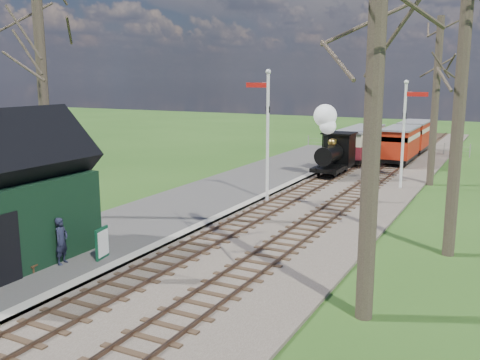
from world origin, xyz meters
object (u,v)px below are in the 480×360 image
(red_carriage_b, at_px, (414,136))
(sign_board, at_px, (102,243))
(locomotive, at_px, (333,145))
(red_carriage_a, at_px, (400,144))
(semaphore_near, at_px, (266,126))
(person, at_px, (62,241))
(bench, at_px, (37,256))
(coach, at_px, (360,142))
(semaphore_far, at_px, (405,126))

(red_carriage_b, height_order, sign_board, red_carriage_b)
(locomotive, distance_m, red_carriage_b, 12.38)
(locomotive, relative_size, red_carriage_a, 0.88)
(semaphore_near, bearing_deg, red_carriage_b, 80.38)
(locomotive, height_order, red_carriage_a, locomotive)
(red_carriage_a, bearing_deg, person, -101.69)
(semaphore_near, bearing_deg, red_carriage_a, 76.82)
(bench, bearing_deg, coach, 82.95)
(semaphore_far, height_order, coach, semaphore_far)
(semaphore_far, relative_size, red_carriage_b, 1.21)
(semaphore_near, xyz_separation_m, bench, (-2.37, -11.49, -3.09))
(semaphore_far, relative_size, coach, 0.86)
(semaphore_far, distance_m, person, 18.52)
(coach, bearing_deg, semaphore_near, -93.18)
(semaphore_near, height_order, sign_board, semaphore_near)
(coach, bearing_deg, locomotive, -90.11)
(semaphore_near, distance_m, coach, 14.04)
(red_carriage_b, distance_m, sign_board, 30.24)
(sign_board, height_order, bench, sign_board)
(semaphore_near, relative_size, bench, 4.77)
(person, bearing_deg, locomotive, -20.26)
(semaphore_far, bearing_deg, red_carriage_a, 101.95)
(coach, bearing_deg, red_carriage_a, 11.63)
(coach, bearing_deg, sign_board, -94.51)
(coach, distance_m, bench, 25.55)
(coach, xyz_separation_m, red_carriage_b, (2.60, 6.04, -0.02))
(locomotive, relative_size, bench, 3.20)
(semaphore_far, height_order, red_carriage_b, semaphore_far)
(sign_board, bearing_deg, coach, 85.49)
(bench, bearing_deg, sign_board, 49.70)
(semaphore_far, relative_size, red_carriage_a, 1.21)
(red_carriage_b, relative_size, person, 3.21)
(red_carriage_b, bearing_deg, sign_board, -98.53)
(semaphore_near, height_order, red_carriage_a, semaphore_near)
(locomotive, bearing_deg, bench, -99.20)
(semaphore_near, height_order, bench, semaphore_near)
(semaphore_far, bearing_deg, person, -112.47)
(bench, bearing_deg, semaphore_far, 66.77)
(semaphore_near, relative_size, person, 4.24)
(locomotive, distance_m, sign_board, 17.95)
(red_carriage_a, bearing_deg, red_carriage_b, 90.00)
(red_carriage_a, distance_m, bench, 26.52)
(red_carriage_a, relative_size, sign_board, 4.68)
(semaphore_far, bearing_deg, semaphore_near, -130.60)
(semaphore_near, bearing_deg, locomotive, 84.45)
(semaphore_far, height_order, person, semaphore_far)
(person, bearing_deg, semaphore_far, -34.74)
(semaphore_near, height_order, semaphore_far, semaphore_near)
(locomotive, xyz_separation_m, bench, (-3.12, -19.28, -1.40))
(bench, bearing_deg, semaphore_near, 78.37)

